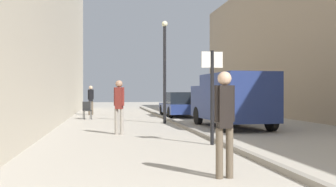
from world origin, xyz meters
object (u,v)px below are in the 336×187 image
at_px(pedestrian_mid_block, 224,117).
at_px(pedestrian_far_crossing, 119,103).
at_px(street_sign_post, 212,89).
at_px(cafe_chair_near_window, 87,109).
at_px(delivery_van, 232,99).
at_px(pedestrian_main_foreground, 91,98).
at_px(parked_car, 179,105).
at_px(lamp_post, 165,65).

xyz_separation_m(pedestrian_mid_block, pedestrian_far_crossing, (-1.53, 6.90, 0.03)).
xyz_separation_m(pedestrian_far_crossing, street_sign_post, (2.44, -2.99, 0.47)).
bearing_deg(cafe_chair_near_window, delivery_van, 121.90).
xyz_separation_m(pedestrian_mid_block, street_sign_post, (0.92, 3.92, 0.50)).
bearing_deg(street_sign_post, pedestrian_main_foreground, -76.10).
relative_size(delivery_van, cafe_chair_near_window, 5.36).
xyz_separation_m(street_sign_post, cafe_chair_near_window, (-3.88, 10.58, -1.00)).
height_order(delivery_van, parked_car, delivery_van).
xyz_separation_m(pedestrian_main_foreground, pedestrian_far_crossing, (1.39, -11.35, 0.00)).
relative_size(lamp_post, cafe_chair_near_window, 5.06).
height_order(pedestrian_main_foreground, pedestrian_mid_block, pedestrian_main_foreground).
bearing_deg(parked_car, pedestrian_main_foreground, 155.91).
height_order(lamp_post, cafe_chair_near_window, lamp_post).
height_order(pedestrian_mid_block, cafe_chair_near_window, pedestrian_mid_block).
bearing_deg(pedestrian_far_crossing, pedestrian_mid_block, -57.36).
xyz_separation_m(delivery_van, cafe_chair_near_window, (-6.07, 5.88, -0.64)).
bearing_deg(parked_car, pedestrian_far_crossing, -113.74).
bearing_deg(delivery_van, lamp_post, 130.45).
bearing_deg(cafe_chair_near_window, parked_car, -178.69).
distance_m(street_sign_post, cafe_chair_near_window, 11.31).
height_order(pedestrian_far_crossing, delivery_van, delivery_van).
bearing_deg(pedestrian_mid_block, cafe_chair_near_window, 99.41).
distance_m(delivery_van, street_sign_post, 5.19).
distance_m(pedestrian_main_foreground, delivery_van, 11.37).
height_order(delivery_van, cafe_chair_near_window, delivery_van).
distance_m(pedestrian_far_crossing, delivery_van, 4.94).
xyz_separation_m(pedestrian_far_crossing, cafe_chair_near_window, (-1.44, 7.59, -0.53)).
bearing_deg(lamp_post, delivery_van, -46.60).
distance_m(delivery_van, parked_car, 7.40).
distance_m(parked_car, street_sign_post, 12.15).
distance_m(pedestrian_main_foreground, cafe_chair_near_window, 3.80).
height_order(pedestrian_mid_block, street_sign_post, street_sign_post).
bearing_deg(street_sign_post, lamp_post, -89.55).
bearing_deg(delivery_van, street_sign_post, -117.98).
distance_m(pedestrian_mid_block, delivery_van, 9.16).
xyz_separation_m(delivery_van, street_sign_post, (-2.19, -4.69, 0.36)).
bearing_deg(parked_car, street_sign_post, -97.34).
relative_size(pedestrian_mid_block, lamp_post, 0.38).
xyz_separation_m(delivery_van, lamp_post, (-2.38, 2.52, 1.53)).
relative_size(pedestrian_mid_block, pedestrian_far_crossing, 0.97).
distance_m(pedestrian_mid_block, parked_car, 16.13).
bearing_deg(pedestrian_mid_block, street_sign_post, 74.67).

